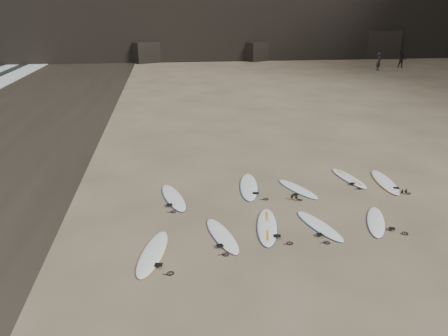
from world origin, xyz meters
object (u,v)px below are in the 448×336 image
object	(u,v)px
surfboard_1	(222,235)
surfboard_4	(376,221)
surfboard_6	(249,186)
person_a	(379,61)
surfboard_7	(298,189)
surfboard_2	(267,226)
surfboard_0	(153,253)
surfboard_8	(349,178)
surfboard_9	(385,182)
person_b	(402,60)
surfboard_3	(319,226)
surfboard_5	(174,197)

from	to	relation	value
surfboard_1	surfboard_4	world-z (taller)	surfboard_1
surfboard_6	person_a	bearing A→B (deg)	65.40
surfboard_7	person_a	xyz separation A→B (m)	(18.35, 31.01, 0.91)
surfboard_2	surfboard_0	bearing A→B (deg)	-150.64
surfboard_8	surfboard_6	bearing A→B (deg)	173.81
surfboard_2	person_a	bearing A→B (deg)	71.09
surfboard_2	surfboard_9	world-z (taller)	surfboard_9
person_a	person_b	bearing A→B (deg)	-22.36
surfboard_6	surfboard_9	world-z (taller)	surfboard_6
surfboard_6	surfboard_8	distance (m)	4.21
surfboard_3	surfboard_5	xyz separation A→B (m)	(-4.54, 2.81, 0.00)
surfboard_2	person_b	distance (m)	42.81
surfboard_1	surfboard_3	distance (m)	3.15
surfboard_5	surfboard_7	xyz separation A→B (m)	(4.73, 0.18, -0.01)
surfboard_3	surfboard_2	bearing A→B (deg)	156.57
person_a	surfboard_1	bearing A→B (deg)	-170.49
surfboard_4	surfboard_7	xyz separation A→B (m)	(-1.73, 2.95, -0.00)
surfboard_1	surfboard_2	distance (m)	1.53
surfboard_8	surfboard_5	bearing A→B (deg)	177.03
surfboard_5	surfboard_8	bearing A→B (deg)	-5.25
surfboard_2	surfboard_7	distance (m)	3.38
surfboard_4	surfboard_8	xyz separation A→B (m)	(0.64, 3.75, 0.00)
surfboard_4	surfboard_9	xyz separation A→B (m)	(1.90, 3.16, 0.01)
surfboard_1	surfboard_5	bearing A→B (deg)	101.65
surfboard_3	surfboard_0	bearing A→B (deg)	172.62
surfboard_1	surfboard_4	xyz separation A→B (m)	(5.06, 0.25, -0.00)
surfboard_8	person_a	size ratio (longest dim) A/B	1.23
surfboard_0	surfboard_9	bearing A→B (deg)	38.50
surfboard_3	surfboard_9	size ratio (longest dim) A/B	0.88
surfboard_3	surfboard_8	world-z (taller)	surfboard_8
surfboard_9	person_a	distance (m)	34.15
surfboard_9	surfboard_6	bearing A→B (deg)	-175.84
surfboard_5	surfboard_9	bearing A→B (deg)	-10.38
surfboard_1	surfboard_2	xyz separation A→B (m)	(1.48, 0.38, 0.00)
surfboard_0	surfboard_3	xyz separation A→B (m)	(5.22, 0.95, -0.00)
surfboard_0	surfboard_2	bearing A→B (deg)	31.28
surfboard_0	surfboard_1	world-z (taller)	surfboard_0
surfboard_3	person_b	size ratio (longest dim) A/B	1.31
surfboard_7	person_b	world-z (taller)	person_b
surfboard_5	surfboard_2	bearing A→B (deg)	-55.59
surfboard_2	person_b	world-z (taller)	person_b
surfboard_6	person_b	xyz separation A→B (m)	(23.76, 32.29, 0.83)
surfboard_4	surfboard_7	distance (m)	3.43
surfboard_3	surfboard_5	world-z (taller)	surfboard_5
surfboard_0	surfboard_4	size ratio (longest dim) A/B	1.13
surfboard_2	surfboard_8	size ratio (longest dim) A/B	1.11
surfboard_5	person_b	bearing A→B (deg)	37.98
surfboard_1	surfboard_8	size ratio (longest dim) A/B	1.02
surfboard_4	surfboard_5	bearing A→B (deg)	179.72
surfboard_2	person_b	xyz separation A→B (m)	(23.79, 35.57, 0.83)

